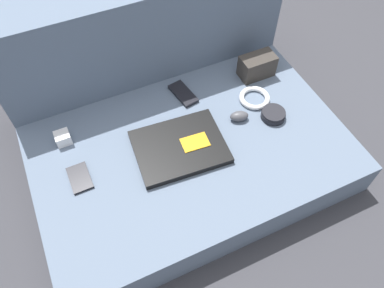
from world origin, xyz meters
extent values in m
plane|color=#38383D|center=(0.00, 0.00, 0.00)|extent=(8.00, 8.00, 0.00)
cube|color=slate|center=(0.00, 0.00, 0.07)|extent=(1.05, 0.67, 0.14)
cube|color=slate|center=(0.00, 0.43, 0.25)|extent=(1.05, 0.20, 0.50)
cube|color=black|center=(-0.04, 0.01, 0.15)|extent=(0.31, 0.25, 0.02)
cube|color=orange|center=(0.01, 0.00, 0.17)|extent=(0.09, 0.07, 0.00)
ellipsoid|color=#4C4C51|center=(0.20, 0.04, 0.16)|extent=(0.07, 0.05, 0.03)
cylinder|color=black|center=(0.32, 0.00, 0.15)|extent=(0.09, 0.09, 0.02)
cylinder|color=#232328|center=(0.32, 0.00, 0.17)|extent=(0.08, 0.08, 0.01)
cube|color=black|center=(-0.37, 0.04, 0.15)|extent=(0.06, 0.10, 0.01)
cube|color=black|center=(0.07, 0.23, 0.15)|extent=(0.08, 0.13, 0.01)
cube|color=#38332D|center=(0.37, 0.21, 0.19)|extent=(0.13, 0.08, 0.09)
cube|color=silver|center=(-0.38, 0.20, 0.16)|extent=(0.05, 0.05, 0.04)
torus|color=white|center=(0.30, 0.10, 0.15)|extent=(0.11, 0.11, 0.02)
camera|label=1|loc=(-0.30, -0.66, 1.17)|focal=35.00mm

